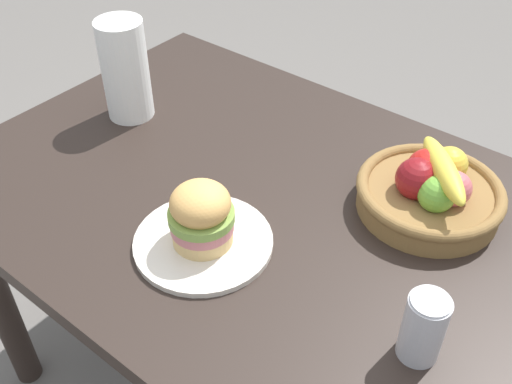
{
  "coord_description": "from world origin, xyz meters",
  "views": [
    {
      "loc": [
        0.53,
        -0.74,
        1.55
      ],
      "look_at": [
        -0.02,
        -0.05,
        0.81
      ],
      "focal_mm": 42.0,
      "sensor_mm": 36.0,
      "label": 1
    }
  ],
  "objects_px": {
    "soda_can": "(423,327)",
    "paper_towel_roll": "(125,70)",
    "fruit_basket": "(431,190)",
    "plate": "(203,242)",
    "sandwich": "(201,215)"
  },
  "relations": [
    {
      "from": "plate",
      "to": "soda_can",
      "type": "relative_size",
      "value": 2.08
    },
    {
      "from": "plate",
      "to": "sandwich",
      "type": "xyz_separation_m",
      "value": [
        -0.0,
        0.0,
        0.07
      ]
    },
    {
      "from": "plate",
      "to": "sandwich",
      "type": "bearing_deg",
      "value": 180.0
    },
    {
      "from": "soda_can",
      "to": "paper_towel_roll",
      "type": "relative_size",
      "value": 0.53
    },
    {
      "from": "paper_towel_roll",
      "to": "fruit_basket",
      "type": "bearing_deg",
      "value": 10.17
    },
    {
      "from": "plate",
      "to": "sandwich",
      "type": "height_order",
      "value": "sandwich"
    },
    {
      "from": "sandwich",
      "to": "fruit_basket",
      "type": "bearing_deg",
      "value": 51.39
    },
    {
      "from": "plate",
      "to": "fruit_basket",
      "type": "distance_m",
      "value": 0.45
    },
    {
      "from": "sandwich",
      "to": "soda_can",
      "type": "xyz_separation_m",
      "value": [
        0.42,
        0.03,
        -0.01
      ]
    },
    {
      "from": "soda_can",
      "to": "paper_towel_roll",
      "type": "bearing_deg",
      "value": 167.49
    },
    {
      "from": "fruit_basket",
      "to": "paper_towel_roll",
      "type": "xyz_separation_m",
      "value": [
        -0.72,
        -0.13,
        0.07
      ]
    },
    {
      "from": "fruit_basket",
      "to": "paper_towel_roll",
      "type": "relative_size",
      "value": 1.21
    },
    {
      "from": "plate",
      "to": "sandwich",
      "type": "relative_size",
      "value": 2.06
    },
    {
      "from": "sandwich",
      "to": "fruit_basket",
      "type": "height_order",
      "value": "sandwich"
    },
    {
      "from": "paper_towel_roll",
      "to": "plate",
      "type": "bearing_deg",
      "value": -26.95
    }
  ]
}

